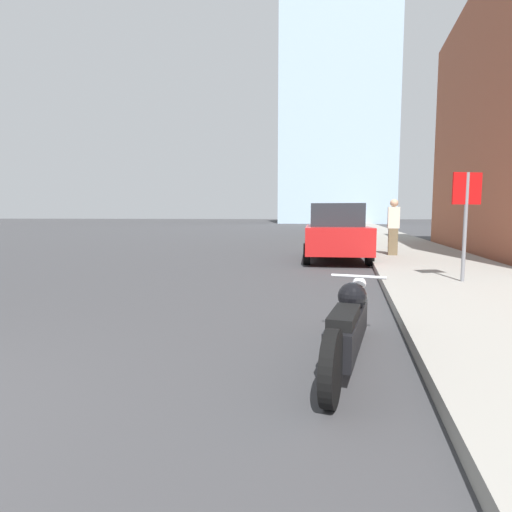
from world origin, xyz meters
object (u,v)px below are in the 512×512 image
parked_car_blue (343,222)px  stop_sign (466,208)px  motorcycle (349,324)px  pedestrian (393,226)px  parked_car_yellow (340,225)px  parked_car_red (335,233)px

parked_car_blue → stop_sign: 30.58m
motorcycle → stop_sign: size_ratio=1.22×
parked_car_blue → pedestrian: size_ratio=2.47×
parked_car_yellow → stop_sign: size_ratio=2.14×
parked_car_yellow → motorcycle: bearing=-83.7°
stop_sign → pedestrian: 5.31m
parked_car_yellow → parked_car_blue: bearing=94.5°
stop_sign → pedestrian: bearing=98.4°
parked_car_yellow → pedestrian: pedestrian is taller
motorcycle → parked_car_red: parked_car_red is taller
pedestrian → stop_sign: bearing=-81.6°
parked_car_blue → motorcycle: bearing=-89.3°
motorcycle → pedestrian: size_ratio=1.40×
parked_car_red → stop_sign: stop_sign is taller
parked_car_red → pedestrian: 1.91m
parked_car_blue → pedestrian: bearing=-85.8°
motorcycle → stop_sign: stop_sign is taller
parked_car_blue → stop_sign: bearing=-85.1°
parked_car_yellow → parked_car_blue: parked_car_yellow is taller
parked_car_red → pedestrian: size_ratio=2.54×
parked_car_red → stop_sign: size_ratio=2.21×
parked_car_red → parked_car_yellow: 13.22m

